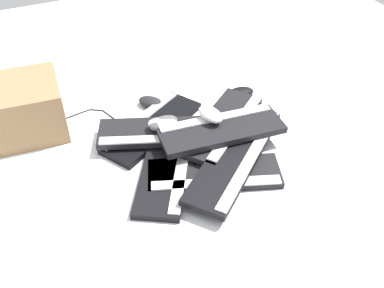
{
  "coord_description": "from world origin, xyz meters",
  "views": [
    {
      "loc": [
        -1.01,
        0.44,
        1.01
      ],
      "look_at": [
        0.02,
        -0.03,
        0.04
      ],
      "focal_mm": 40.0,
      "sensor_mm": 36.0,
      "label": 1
    }
  ],
  "objects_px": {
    "mouse_1": "(241,93)",
    "keyboard_3": "(227,131)",
    "keyboard_7": "(221,130)",
    "mouse_0": "(151,102)",
    "keyboard_1": "(166,168)",
    "keyboard_6": "(230,165)",
    "cardboard_box": "(26,108)",
    "keyboard_2": "(214,174)",
    "keyboard_4": "(223,125)",
    "keyboard_5": "(160,133)",
    "mouse_2": "(163,124)",
    "mouse_3": "(163,123)",
    "mouse_4": "(210,114)",
    "keyboard_0": "(152,127)"
  },
  "relations": [
    {
      "from": "mouse_1",
      "to": "keyboard_3",
      "type": "bearing_deg",
      "value": 57.18
    },
    {
      "from": "keyboard_7",
      "to": "mouse_0",
      "type": "distance_m",
      "value": 0.37
    },
    {
      "from": "keyboard_1",
      "to": "keyboard_6",
      "type": "relative_size",
      "value": 1.05
    },
    {
      "from": "cardboard_box",
      "to": "keyboard_6",
      "type": "bearing_deg",
      "value": -133.31
    },
    {
      "from": "cardboard_box",
      "to": "keyboard_2",
      "type": "bearing_deg",
      "value": -135.5
    },
    {
      "from": "keyboard_4",
      "to": "keyboard_5",
      "type": "bearing_deg",
      "value": 76.2
    },
    {
      "from": "mouse_0",
      "to": "keyboard_2",
      "type": "bearing_deg",
      "value": 147.8
    },
    {
      "from": "keyboard_5",
      "to": "keyboard_7",
      "type": "bearing_deg",
      "value": -120.09
    },
    {
      "from": "keyboard_2",
      "to": "keyboard_7",
      "type": "distance_m",
      "value": 0.18
    },
    {
      "from": "keyboard_4",
      "to": "mouse_0",
      "type": "xyz_separation_m",
      "value": [
        0.28,
        0.18,
        -0.02
      ]
    },
    {
      "from": "keyboard_6",
      "to": "mouse_2",
      "type": "relative_size",
      "value": 3.96
    },
    {
      "from": "keyboard_3",
      "to": "mouse_0",
      "type": "distance_m",
      "value": 0.34
    },
    {
      "from": "keyboard_6",
      "to": "mouse_0",
      "type": "bearing_deg",
      "value": 11.68
    },
    {
      "from": "keyboard_7",
      "to": "keyboard_1",
      "type": "bearing_deg",
      "value": 100.38
    },
    {
      "from": "keyboard_4",
      "to": "keyboard_6",
      "type": "xyz_separation_m",
      "value": [
        -0.2,
        0.08,
        0.0
      ]
    },
    {
      "from": "mouse_3",
      "to": "cardboard_box",
      "type": "height_order",
      "value": "cardboard_box"
    },
    {
      "from": "keyboard_4",
      "to": "mouse_0",
      "type": "height_order",
      "value": "keyboard_4"
    },
    {
      "from": "keyboard_3",
      "to": "mouse_0",
      "type": "xyz_separation_m",
      "value": [
        0.29,
        0.19,
        0.01
      ]
    },
    {
      "from": "keyboard_2",
      "to": "keyboard_4",
      "type": "height_order",
      "value": "keyboard_4"
    },
    {
      "from": "keyboard_6",
      "to": "mouse_1",
      "type": "xyz_separation_m",
      "value": [
        0.39,
        -0.27,
        -0.02
      ]
    },
    {
      "from": "keyboard_4",
      "to": "keyboard_5",
      "type": "xyz_separation_m",
      "value": [
        0.06,
        0.23,
        0.0
      ]
    },
    {
      "from": "keyboard_5",
      "to": "keyboard_6",
      "type": "height_order",
      "value": "same"
    },
    {
      "from": "mouse_2",
      "to": "cardboard_box",
      "type": "distance_m",
      "value": 0.51
    },
    {
      "from": "mouse_1",
      "to": "mouse_4",
      "type": "distance_m",
      "value": 0.32
    },
    {
      "from": "keyboard_0",
      "to": "keyboard_3",
      "type": "xyz_separation_m",
      "value": [
        -0.14,
        -0.24,
        0.0
      ]
    },
    {
      "from": "keyboard_6",
      "to": "keyboard_5",
      "type": "bearing_deg",
      "value": 29.99
    },
    {
      "from": "keyboard_1",
      "to": "mouse_3",
      "type": "bearing_deg",
      "value": -19.72
    },
    {
      "from": "keyboard_6",
      "to": "mouse_3",
      "type": "height_order",
      "value": "mouse_3"
    },
    {
      "from": "keyboard_5",
      "to": "mouse_0",
      "type": "distance_m",
      "value": 0.23
    },
    {
      "from": "keyboard_0",
      "to": "keyboard_7",
      "type": "xyz_separation_m",
      "value": [
        -0.19,
        -0.19,
        0.06
      ]
    },
    {
      "from": "keyboard_3",
      "to": "mouse_0",
      "type": "relative_size",
      "value": 4.22
    },
    {
      "from": "keyboard_1",
      "to": "keyboard_5",
      "type": "bearing_deg",
      "value": -13.98
    },
    {
      "from": "mouse_2",
      "to": "mouse_0",
      "type": "bearing_deg",
      "value": -70.95
    },
    {
      "from": "keyboard_6",
      "to": "mouse_4",
      "type": "bearing_deg",
      "value": -7.48
    },
    {
      "from": "keyboard_2",
      "to": "mouse_3",
      "type": "xyz_separation_m",
      "value": [
        0.25,
        0.08,
        0.07
      ]
    },
    {
      "from": "keyboard_5",
      "to": "keyboard_1",
      "type": "bearing_deg",
      "value": 166.02
    },
    {
      "from": "cardboard_box",
      "to": "keyboard_4",
      "type": "bearing_deg",
      "value": -117.08
    },
    {
      "from": "keyboard_4",
      "to": "mouse_1",
      "type": "xyz_separation_m",
      "value": [
        0.19,
        -0.19,
        -0.02
      ]
    },
    {
      "from": "keyboard_5",
      "to": "keyboard_6",
      "type": "distance_m",
      "value": 0.3
    },
    {
      "from": "keyboard_2",
      "to": "mouse_2",
      "type": "xyz_separation_m",
      "value": [
        0.24,
        0.08,
        0.07
      ]
    },
    {
      "from": "keyboard_7",
      "to": "mouse_4",
      "type": "distance_m",
      "value": 0.07
    },
    {
      "from": "keyboard_3",
      "to": "cardboard_box",
      "type": "bearing_deg",
      "value": 63.03
    },
    {
      "from": "keyboard_4",
      "to": "mouse_0",
      "type": "bearing_deg",
      "value": 32.71
    },
    {
      "from": "keyboard_0",
      "to": "mouse_1",
      "type": "relative_size",
      "value": 4.13
    },
    {
      "from": "mouse_3",
      "to": "mouse_4",
      "type": "bearing_deg",
      "value": -26.45
    },
    {
      "from": "keyboard_1",
      "to": "mouse_1",
      "type": "xyz_separation_m",
      "value": [
        0.29,
        -0.45,
        0.01
      ]
    },
    {
      "from": "keyboard_2",
      "to": "keyboard_6",
      "type": "bearing_deg",
      "value": -101.47
    },
    {
      "from": "keyboard_0",
      "to": "keyboard_2",
      "type": "xyz_separation_m",
      "value": [
        -0.33,
        -0.1,
        0.0
      ]
    },
    {
      "from": "keyboard_1",
      "to": "keyboard_3",
      "type": "bearing_deg",
      "value": -72.04
    },
    {
      "from": "keyboard_3",
      "to": "cardboard_box",
      "type": "distance_m",
      "value": 0.74
    }
  ]
}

